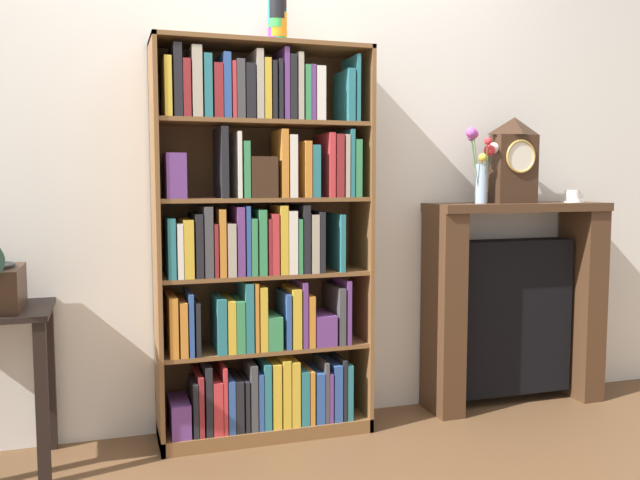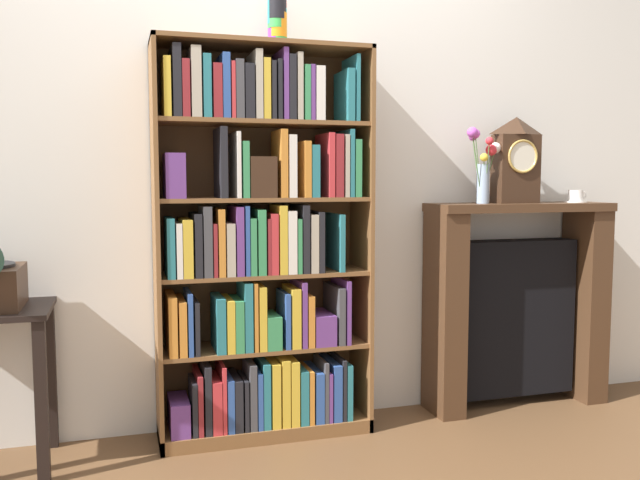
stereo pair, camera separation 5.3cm
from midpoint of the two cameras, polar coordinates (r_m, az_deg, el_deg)
ground_plane at (r=3.01m, az=-3.80°, el=-16.84°), size 7.65×6.40×0.02m
wall_back at (r=3.08m, az=-3.62°, el=8.58°), size 4.65×0.08×2.60m
bookshelf at (r=2.89m, az=-4.59°, el=-1.30°), size 0.92×0.29×1.68m
cup_stack at (r=3.01m, az=-3.13°, el=18.29°), size 0.08×0.08×0.23m
fireplace_mantel at (r=3.47m, az=16.67°, el=-5.37°), size 0.91×0.27×1.00m
mantel_clock at (r=3.38m, az=16.77°, el=6.53°), size 0.21×0.12×0.41m
flower_vase at (r=3.27m, az=14.19°, el=6.31°), size 0.19×0.11×0.36m
teacup_with_saucer at (r=3.58m, az=21.33°, el=3.44°), size 0.12×0.11×0.06m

